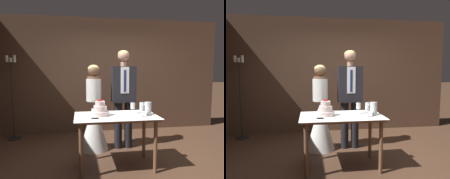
% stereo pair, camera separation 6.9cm
% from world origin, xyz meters
% --- Properties ---
extents(ground_plane, '(40.00, 40.00, 0.00)m').
position_xyz_m(ground_plane, '(0.00, 0.00, 0.00)').
color(ground_plane, '#4C3323').
extents(wall_back, '(5.46, 0.12, 2.74)m').
position_xyz_m(wall_back, '(0.00, 2.10, 1.37)').
color(wall_back, '#513828').
rests_on(wall_back, ground_plane).
extents(cake_table, '(1.25, 0.71, 0.82)m').
position_xyz_m(cake_table, '(-0.25, 0.13, 0.70)').
color(cake_table, brown).
rests_on(cake_table, ground_plane).
extents(tiered_cake, '(0.27, 0.27, 0.24)m').
position_xyz_m(tiered_cake, '(-0.48, 0.15, 0.90)').
color(tiered_cake, beige).
rests_on(tiered_cake, cake_table).
extents(cake_knife, '(0.42, 0.11, 0.02)m').
position_xyz_m(cake_knife, '(-0.50, -0.06, 0.82)').
color(cake_knife, silver).
rests_on(cake_knife, cake_table).
extents(wine_glass_near, '(0.07, 0.07, 0.18)m').
position_xyz_m(wine_glass_near, '(0.18, 0.21, 0.94)').
color(wine_glass_near, silver).
rests_on(wine_glass_near, cake_table).
extents(wine_glass_middle, '(0.07, 0.07, 0.17)m').
position_xyz_m(wine_glass_middle, '(0.04, 0.22, 0.93)').
color(wine_glass_middle, silver).
rests_on(wine_glass_middle, cake_table).
extents(wine_glass_far, '(0.08, 0.08, 0.17)m').
position_xyz_m(wine_glass_far, '(0.12, -0.00, 0.93)').
color(wine_glass_far, silver).
rests_on(wine_glass_far, cake_table).
extents(hurricane_candle, '(0.11, 0.11, 0.19)m').
position_xyz_m(hurricane_candle, '(0.25, 0.11, 0.91)').
color(hurricane_candle, silver).
rests_on(hurricane_candle, cake_table).
extents(bride, '(0.54, 0.54, 1.60)m').
position_xyz_m(bride, '(-0.53, 0.90, 0.59)').
color(bride, white).
rests_on(bride, ground_plane).
extents(groom, '(0.44, 0.25, 1.87)m').
position_xyz_m(groom, '(0.04, 0.90, 1.06)').
color(groom, black).
rests_on(groom, ground_plane).
extents(candle_stand, '(0.28, 0.28, 1.82)m').
position_xyz_m(candle_stand, '(-2.22, 1.75, 0.93)').
color(candle_stand, black).
rests_on(candle_stand, ground_plane).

